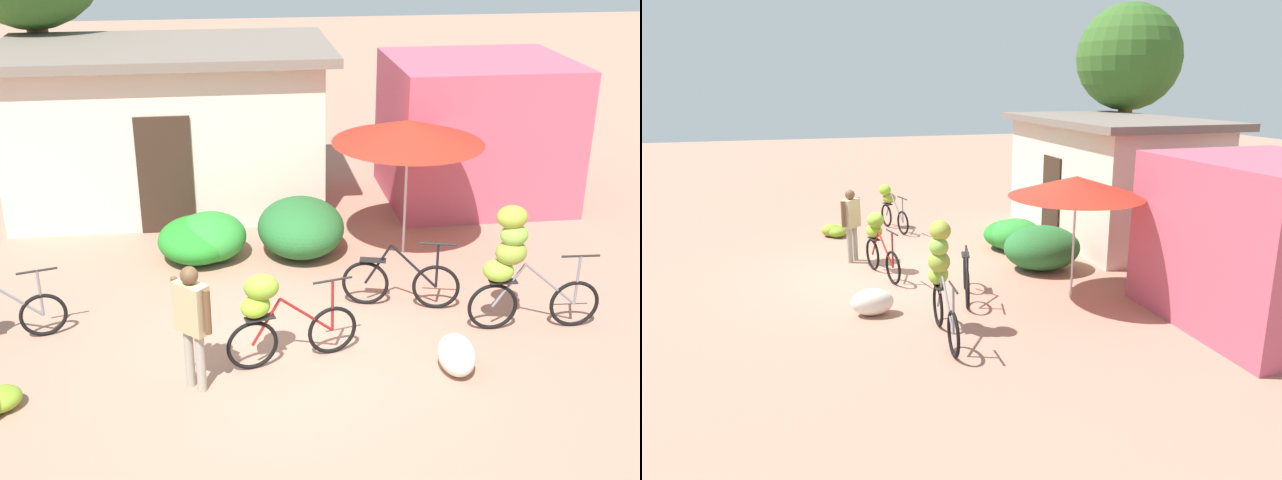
% 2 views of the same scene
% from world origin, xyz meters
% --- Properties ---
extents(ground_plane, '(60.00, 60.00, 0.00)m').
position_xyz_m(ground_plane, '(0.00, 0.00, 0.00)').
color(ground_plane, '#A87661').
extents(building_low, '(5.85, 3.36, 2.89)m').
position_xyz_m(building_low, '(-1.50, 5.73, 1.47)').
color(building_low, beige).
rests_on(building_low, ground).
extents(shop_pink, '(3.20, 2.80, 2.59)m').
position_xyz_m(shop_pink, '(4.09, 5.34, 1.30)').
color(shop_pink, '#BF4F65').
rests_on(shop_pink, ground).
extents(tree_behind_building, '(2.91, 2.91, 5.83)m').
position_xyz_m(tree_behind_building, '(-3.94, 7.63, 4.31)').
color(tree_behind_building, brown).
rests_on(tree_behind_building, ground).
extents(hedge_bush_front_left, '(1.25, 1.33, 0.66)m').
position_xyz_m(hedge_bush_front_left, '(-0.99, 3.10, 0.33)').
color(hedge_bush_front_left, '#258627').
rests_on(hedge_bush_front_left, ground).
extents(hedge_bush_front_right, '(1.14, 1.20, 0.72)m').
position_xyz_m(hedge_bush_front_right, '(-0.80, 3.11, 0.36)').
color(hedge_bush_front_right, '#2F8C32').
rests_on(hedge_bush_front_right, ground).
extents(hedge_bush_mid, '(1.37, 1.58, 0.89)m').
position_xyz_m(hedge_bush_mid, '(0.63, 3.12, 0.45)').
color(hedge_bush_mid, '#26672F').
rests_on(hedge_bush_mid, ground).
extents(market_umbrella, '(2.33, 2.33, 2.16)m').
position_xyz_m(market_umbrella, '(2.26, 2.98, 1.98)').
color(market_umbrella, beige).
rests_on(market_umbrella, ground).
extents(bicycle_leftmost, '(1.55, 0.59, 1.14)m').
position_xyz_m(bicycle_leftmost, '(-3.66, 0.74, 0.67)').
color(bicycle_leftmost, black).
rests_on(bicycle_leftmost, ground).
extents(bicycle_near_pile, '(1.63, 0.52, 1.21)m').
position_xyz_m(bicycle_near_pile, '(-0.04, -0.11, 0.73)').
color(bicycle_near_pile, black).
rests_on(bicycle_near_pile, ground).
extents(bicycle_center_loaded, '(1.58, 0.45, 0.98)m').
position_xyz_m(bicycle_center_loaded, '(1.81, 1.16, 0.36)').
color(bicycle_center_loaded, black).
rests_on(bicycle_center_loaded, ground).
extents(bicycle_by_shop, '(1.76, 0.42, 1.73)m').
position_xyz_m(bicycle_by_shop, '(3.10, 0.37, 1.00)').
color(bicycle_by_shop, black).
rests_on(bicycle_by_shop, ground).
extents(banana_pile_on_ground, '(0.80, 0.75, 0.30)m').
position_xyz_m(banana_pile_on_ground, '(-3.25, -0.73, 0.14)').
color(banana_pile_on_ground, olive).
rests_on(banana_pile_on_ground, ground).
extents(produce_sack, '(0.49, 0.73, 0.44)m').
position_xyz_m(produce_sack, '(2.12, -0.54, 0.22)').
color(produce_sack, silver).
rests_on(produce_sack, ground).
extents(person_vendor, '(0.44, 0.43, 1.55)m').
position_xyz_m(person_vendor, '(-0.96, -0.52, 0.94)').
color(person_vendor, gray).
rests_on(person_vendor, ground).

